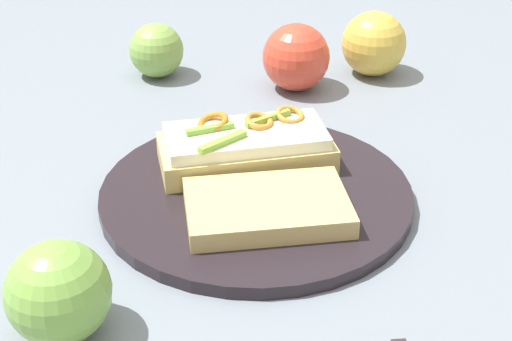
% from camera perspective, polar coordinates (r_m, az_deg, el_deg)
% --- Properties ---
extents(ground_plane, '(2.00, 2.00, 0.00)m').
position_cam_1_polar(ground_plane, '(0.73, 0.00, -2.20)').
color(ground_plane, slate).
rests_on(ground_plane, ground).
extents(plate, '(0.30, 0.30, 0.01)m').
position_cam_1_polar(plate, '(0.73, 0.00, -1.78)').
color(plate, black).
rests_on(plate, ground_plane).
extents(sandwich, '(0.19, 0.14, 0.05)m').
position_cam_1_polar(sandwich, '(0.76, -0.75, 1.75)').
color(sandwich, tan).
rests_on(sandwich, plate).
extents(bread_slice_side, '(0.17, 0.15, 0.02)m').
position_cam_1_polar(bread_slice_side, '(0.68, 0.83, -2.75)').
color(bread_slice_side, tan).
rests_on(bread_slice_side, plate).
extents(apple_0, '(0.12, 0.12, 0.08)m').
position_cam_1_polar(apple_0, '(0.95, 3.00, 8.42)').
color(apple_0, '#D8442E').
rests_on(apple_0, ground_plane).
extents(apple_1, '(0.10, 0.10, 0.07)m').
position_cam_1_polar(apple_1, '(0.99, -7.42, 8.86)').
color(apple_1, '#7CA949').
rests_on(apple_1, ground_plane).
extents(apple_2, '(0.12, 0.12, 0.08)m').
position_cam_1_polar(apple_2, '(1.00, 8.76, 9.32)').
color(apple_2, gold).
rests_on(apple_2, ground_plane).
extents(apple_3, '(0.09, 0.09, 0.08)m').
position_cam_1_polar(apple_3, '(0.58, -14.50, -8.78)').
color(apple_3, '#74A744').
rests_on(apple_3, ground_plane).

